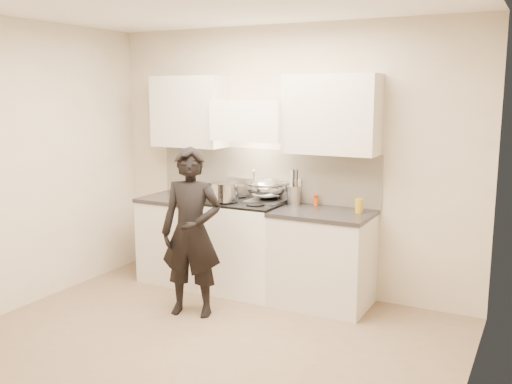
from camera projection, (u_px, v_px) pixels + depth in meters
The scene contains 11 objects.
ground_plane at pixel (195, 351), 4.54m from camera, with size 4.00×4.00×0.00m, color #836951.
room_shell at pixel (211, 147), 4.62m from camera, with size 4.04×3.54×2.70m.
stove at pixel (247, 246), 5.84m from camera, with size 0.76×0.65×0.96m.
counter_right at pixel (322, 258), 5.47m from camera, with size 0.92×0.67×0.92m.
counter_left at pixel (184, 238), 6.20m from camera, with size 0.82×0.67×0.92m.
wok at pixel (267, 188), 5.79m from camera, with size 0.42×0.51×0.34m.
stock_pot at pixel (225, 192), 5.69m from camera, with size 0.36×0.36×0.18m.
utensil_crock at pixel (294, 194), 5.68m from camera, with size 0.13×0.13×0.36m.
spice_jar at pixel (316, 200), 5.66m from camera, with size 0.04×0.04×0.10m.
oil_glass at pixel (359, 206), 5.32m from camera, with size 0.08×0.08×0.13m.
person at pixel (192, 232), 5.18m from camera, with size 0.57×0.37×1.55m, color black.
Camera 1 is at (2.39, -3.55, 2.04)m, focal length 40.00 mm.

